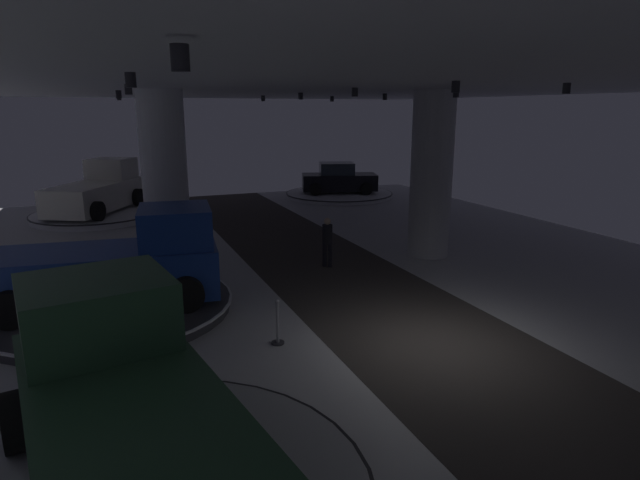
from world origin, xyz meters
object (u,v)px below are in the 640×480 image
(column_right, at_px, (431,175))
(display_platform_deep_right, at_px, (339,194))
(pickup_truck_deep_left, at_px, (98,191))
(pickup_truck_near_left, at_px, (125,417))
(column_left, at_px, (165,179))
(pickup_truck_mid_left, at_px, (119,265))
(display_platform_deep_left, at_px, (97,215))
(visitor_walking_near, at_px, (327,239))
(display_car_deep_right, at_px, (339,179))
(display_platform_mid_left, at_px, (109,307))

(column_right, distance_m, display_platform_deep_right, 13.07)
(pickup_truck_deep_left, bearing_deg, pickup_truck_near_left, -89.30)
(column_left, bearing_deg, display_platform_deep_right, 43.79)
(pickup_truck_mid_left, bearing_deg, column_left, 67.44)
(pickup_truck_near_left, bearing_deg, column_right, 40.82)
(display_platform_deep_left, xyz_separation_m, pickup_truck_mid_left, (0.60, -12.73, 1.04))
(pickup_truck_near_left, relative_size, visitor_walking_near, 3.50)
(column_left, distance_m, visitor_walking_near, 5.46)
(column_right, bearing_deg, column_left, 164.47)
(column_right, height_order, pickup_truck_mid_left, column_right)
(display_platform_deep_right, bearing_deg, pickup_truck_deep_left, -174.67)
(pickup_truck_mid_left, bearing_deg, pickup_truck_near_left, -91.53)
(column_right, relative_size, column_left, 1.00)
(pickup_truck_near_left, height_order, display_car_deep_right, pickup_truck_near_left)
(pickup_truck_deep_left, xyz_separation_m, display_platform_deep_right, (12.78, 1.19, -1.10))
(column_left, height_order, display_platform_deep_right, column_left)
(pickup_truck_deep_left, relative_size, display_platform_mid_left, 0.94)
(pickup_truck_near_left, bearing_deg, display_car_deep_right, 59.70)
(display_platform_deep_left, xyz_separation_m, visitor_walking_near, (6.82, -11.12, 0.74))
(pickup_truck_mid_left, distance_m, visitor_walking_near, 6.43)
(column_left, xyz_separation_m, display_platform_deep_left, (-2.23, 8.79, -2.58))
(display_platform_deep_left, relative_size, display_platform_mid_left, 0.94)
(pickup_truck_near_left, distance_m, display_car_deep_right, 24.79)
(pickup_truck_deep_left, bearing_deg, display_platform_deep_left, -119.78)
(pickup_truck_deep_left, xyz_separation_m, display_car_deep_right, (12.75, 1.20, -0.23))
(display_platform_deep_left, height_order, display_platform_deep_right, display_platform_deep_left)
(display_car_deep_right, bearing_deg, column_right, -100.42)
(column_left, distance_m, pickup_truck_mid_left, 4.53)
(display_platform_deep_left, relative_size, pickup_truck_near_left, 1.02)
(column_left, xyz_separation_m, display_platform_mid_left, (-1.95, -3.89, -2.60))
(column_right, relative_size, display_car_deep_right, 1.21)
(display_platform_deep_left, height_order, visitor_walking_near, visitor_walking_near)
(display_platform_deep_left, xyz_separation_m, display_platform_mid_left, (0.28, -12.69, -0.01))
(display_platform_mid_left, xyz_separation_m, visitor_walking_near, (6.54, 1.57, 0.75))
(column_left, relative_size, display_platform_deep_right, 0.90)
(display_platform_deep_right, xyz_separation_m, display_platform_mid_left, (-12.66, -14.16, 0.02))
(column_right, relative_size, pickup_truck_near_left, 0.99)
(display_platform_deep_left, height_order, pickup_truck_near_left, pickup_truck_near_left)
(pickup_truck_near_left, bearing_deg, pickup_truck_deep_left, 90.70)
(display_platform_deep_right, distance_m, pickup_truck_mid_left, 18.84)
(column_right, bearing_deg, display_platform_mid_left, -171.35)
(display_platform_deep_left, distance_m, pickup_truck_near_left, 19.96)
(column_left, height_order, display_platform_deep_left, column_left)
(display_platform_mid_left, bearing_deg, display_car_deep_right, 48.28)
(display_platform_deep_left, relative_size, pickup_truck_mid_left, 1.03)
(column_right, xyz_separation_m, display_platform_deep_right, (2.35, 12.59, -2.62))
(pickup_truck_near_left, xyz_separation_m, display_platform_deep_right, (12.54, 21.39, -1.17))
(display_car_deep_right, height_order, pickup_truck_mid_left, pickup_truck_mid_left)
(column_right, height_order, display_platform_mid_left, column_right)
(pickup_truck_near_left, height_order, visitor_walking_near, pickup_truck_near_left)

